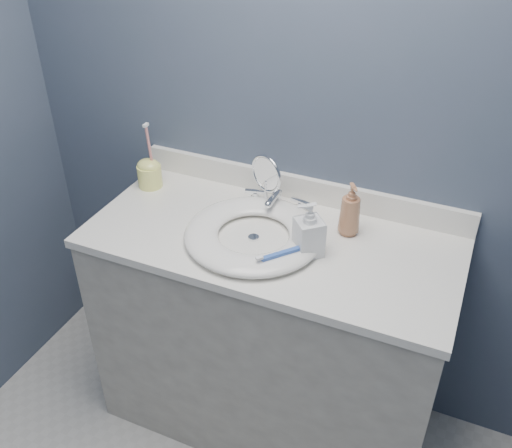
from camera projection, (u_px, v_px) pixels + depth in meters
The scene contains 12 objects.
back_wall at pixel (304, 115), 1.89m from camera, with size 2.20×0.02×2.40m, color #404D60.
vanity_cabinet at pixel (269, 337), 2.11m from camera, with size 1.20×0.55×0.85m, color #BCB8AC.
countertop at pixel (271, 241), 1.87m from camera, with size 1.22×0.57×0.03m, color white.
backsplash at pixel (300, 188), 2.03m from camera, with size 1.22×0.02×0.09m, color white.
basin at pixel (254, 234), 1.84m from camera, with size 0.45×0.45×0.04m, color white, non-canonical shape.
drain at pixel (254, 238), 1.85m from camera, with size 0.04×0.04×0.01m, color silver.
faucet at pixel (276, 202), 1.99m from camera, with size 0.25×0.13×0.07m.
makeup_mirror at pixel (266, 180), 1.94m from camera, with size 0.13×0.08×0.21m.
soap_bottle_amber at pixel (350, 209), 1.83m from camera, with size 0.07×0.07×0.18m, color #A66E4B.
soap_bottle_clear at pixel (309, 229), 1.74m from camera, with size 0.08×0.08×0.18m, color silver.
toothbrush_holder at pixel (149, 172), 2.10m from camera, with size 0.09×0.09×0.26m.
toothbrush_lying at pixel (283, 253), 1.71m from camera, with size 0.12×0.14×0.02m.
Camera 1 is at (0.56, -0.43, 1.96)m, focal length 40.00 mm.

